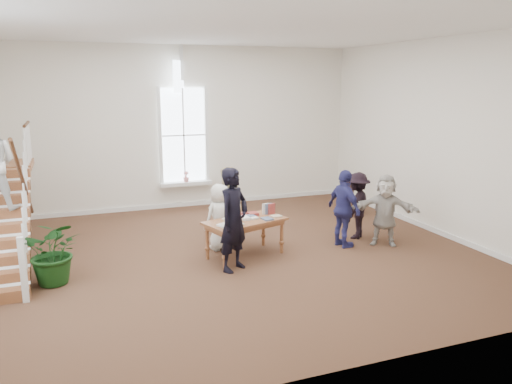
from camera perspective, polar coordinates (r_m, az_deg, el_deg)
name	(u,v)px	position (r m, az deg, el deg)	size (l,w,h in m)	color
ground	(234,255)	(10.41, -2.58, -7.21)	(10.00, 10.00, 0.00)	#43281A
room_shell	(186,193)	(14.39, -8.02, -0.13)	(10.49, 10.00, 10.00)	white
library_table	(245,224)	(10.16, -1.30, -3.65)	(1.81, 1.26, 0.83)	brown
police_officer	(234,220)	(9.35, -2.56, -3.18)	(0.72, 0.47, 1.97)	black
elderly_woman	(220,217)	(10.60, -4.12, -2.85)	(0.70, 0.45, 1.42)	silver
person_yellow	(227,204)	(11.11, -3.39, -1.42)	(0.82, 0.64, 1.68)	#DCC289
woman_cluster_a	(344,209)	(10.86, 10.04, -1.90)	(0.99, 0.41, 1.69)	navy
woman_cluster_b	(357,205)	(11.56, 11.46, -1.52)	(0.98, 0.57, 1.52)	black
woman_cluster_c	(385,210)	(11.20, 14.52, -2.02)	(1.45, 0.46, 1.56)	#BAB3A8
floor_plant	(54,251)	(9.50, -22.04, -6.31)	(1.07, 0.93, 1.19)	#123912
side_chair	(351,194)	(13.65, 10.78, -0.27)	(0.53, 0.53, 0.99)	#37200F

